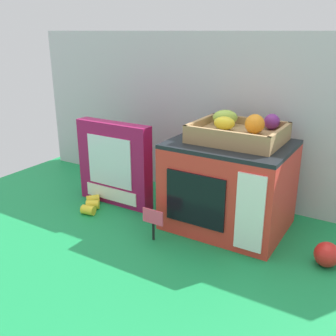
% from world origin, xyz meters
% --- Properties ---
extents(ground_plane, '(1.70, 1.70, 0.00)m').
position_xyz_m(ground_plane, '(0.00, 0.00, 0.00)').
color(ground_plane, '#198C47').
rests_on(ground_plane, ground).
extents(display_back_panel, '(1.61, 0.03, 0.60)m').
position_xyz_m(display_back_panel, '(0.00, 0.22, 0.30)').
color(display_back_panel, '#B7BABF').
rests_on(display_back_panel, ground).
extents(toy_microwave, '(0.36, 0.29, 0.28)m').
position_xyz_m(toy_microwave, '(0.15, 0.01, 0.14)').
color(toy_microwave, red).
rests_on(toy_microwave, ground).
extents(food_groups_crate, '(0.27, 0.21, 0.09)m').
position_xyz_m(food_groups_crate, '(0.16, 0.05, 0.31)').
color(food_groups_crate, '#A37F51').
rests_on(food_groups_crate, toy_microwave).
extents(cookie_set_box, '(0.29, 0.06, 0.30)m').
position_xyz_m(cookie_set_box, '(-0.27, -0.03, 0.15)').
color(cookie_set_box, '#99144C').
rests_on(cookie_set_box, ground).
extents(price_sign, '(0.07, 0.01, 0.10)m').
position_xyz_m(price_sign, '(-0.00, -0.19, 0.07)').
color(price_sign, black).
rests_on(price_sign, ground).
extents(loose_toy_banana, '(0.10, 0.12, 0.03)m').
position_xyz_m(loose_toy_banana, '(-0.31, -0.12, 0.02)').
color(loose_toy_banana, yellow).
rests_on(loose_toy_banana, ground).
extents(loose_toy_apple, '(0.07, 0.07, 0.07)m').
position_xyz_m(loose_toy_apple, '(0.47, -0.06, 0.03)').
color(loose_toy_apple, red).
rests_on(loose_toy_apple, ground).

